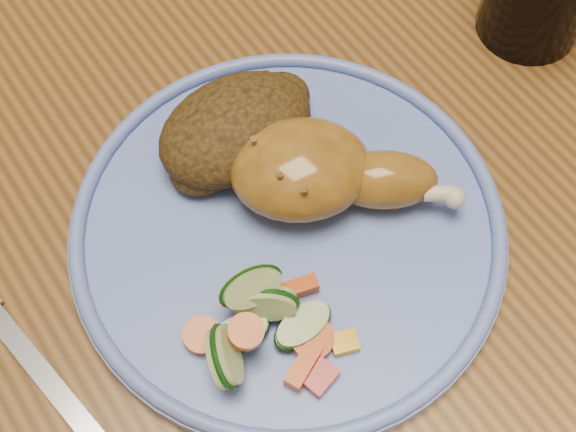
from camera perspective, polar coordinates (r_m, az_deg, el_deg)
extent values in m
plane|color=#4E321A|center=(1.26, -1.27, -14.52)|extent=(4.00, 4.00, 0.00)
cube|color=brown|center=(0.58, -2.69, 3.13)|extent=(0.90, 1.40, 0.04)
cylinder|color=#4C2D16|center=(1.20, -18.71, -1.92)|extent=(0.04, 0.04, 0.41)
cylinder|color=#4C2D16|center=(1.25, -4.10, 6.41)|extent=(0.04, 0.04, 0.41)
cylinder|color=#5D74C7|center=(0.53, 0.00, -1.09)|extent=(0.29, 0.29, 0.01)
torus|color=#5D74C7|center=(0.52, 0.00, -0.53)|extent=(0.28, 0.28, 0.01)
ellipsoid|color=#95651F|center=(0.51, 0.90, 3.35)|extent=(0.12, 0.11, 0.05)
ellipsoid|color=#95651F|center=(0.52, 6.79, 2.57)|extent=(0.08, 0.07, 0.04)
sphere|color=beige|center=(0.52, 11.77, 1.28)|extent=(0.01, 0.01, 0.01)
ellipsoid|color=#463011|center=(0.54, -3.75, 6.20)|extent=(0.11, 0.08, 0.05)
ellipsoid|color=#463011|center=(0.56, -1.06, 8.13)|extent=(0.05, 0.04, 0.03)
ellipsoid|color=#463011|center=(0.54, -6.13, 3.42)|extent=(0.05, 0.04, 0.02)
cube|color=#A50A05|center=(0.48, 2.24, -11.38)|extent=(0.02, 0.02, 0.01)
cube|color=#E5A507|center=(0.49, 4.03, -8.98)|extent=(0.02, 0.02, 0.01)
cylinder|color=#D94B07|center=(0.49, -6.15, -8.46)|extent=(0.02, 0.02, 0.01)
cylinder|color=#D94B07|center=(0.46, -3.01, -8.22)|extent=(0.02, 0.02, 0.01)
cylinder|color=#D94B07|center=(0.49, 1.69, -8.70)|extent=(0.03, 0.03, 0.01)
cube|color=#D94B07|center=(0.48, 1.10, -10.66)|extent=(0.03, 0.02, 0.01)
cube|color=#D94B07|center=(0.50, 0.71, -5.17)|extent=(0.03, 0.02, 0.01)
cylinder|color=#AEC17D|center=(0.49, -3.54, -8.41)|extent=(0.04, 0.04, 0.02)
cylinder|color=#AEC17D|center=(0.47, -2.66, -5.05)|extent=(0.04, 0.04, 0.03)
cylinder|color=#AEC17D|center=(0.47, -4.54, -9.93)|extent=(0.04, 0.04, 0.04)
cylinder|color=#AEC17D|center=(0.49, 1.05, -7.82)|extent=(0.04, 0.04, 0.01)
cylinder|color=#AEC17D|center=(0.48, -1.61, -6.18)|extent=(0.04, 0.04, 0.04)
cube|color=silver|center=(0.51, -16.84, -10.94)|extent=(0.03, 0.12, 0.00)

